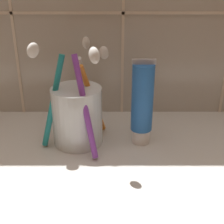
{
  "coord_description": "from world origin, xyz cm",
  "views": [
    {
      "loc": [
        -0.09,
        -40.93,
        28.3
      ],
      "look_at": [
        -0.04,
        1.73,
        8.61
      ],
      "focal_mm": 50.0,
      "sensor_mm": 36.0,
      "label": 1
    }
  ],
  "objects": [
    {
      "name": "sink_counter",
      "position": [
        0.0,
        0.0,
        1.0
      ],
      "size": [
        78.85,
        33.44,
        2.0
      ],
      "primitive_type": "cube",
      "color": "silver",
      "rests_on": "ground"
    },
    {
      "name": "toothbrush_cup",
      "position": [
        -5.55,
        4.39,
        7.2
      ],
      "size": [
        12.36,
        15.9,
        17.45
      ],
      "color": "silver",
      "rests_on": "sink_counter"
    },
    {
      "name": "toothpaste_tube",
      "position": [
        4.77,
        4.33,
        8.97
      ],
      "size": [
        3.63,
        3.46,
        14.08
      ],
      "color": "white",
      "rests_on": "sink_counter"
    }
  ]
}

